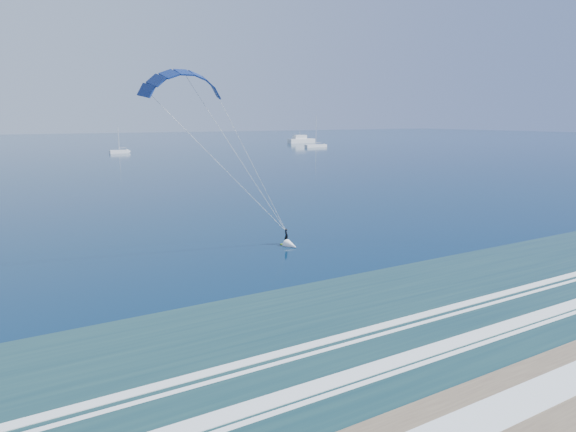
# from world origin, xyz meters

# --- Properties ---
(ground) EXTENTS (900.00, 900.00, 0.00)m
(ground) POSITION_xyz_m (0.00, 0.00, 0.00)
(ground) COLOR #072842
(ground) RESTS_ON ground
(kitesurfer_rig) EXTENTS (17.22, 4.92, 17.91)m
(kitesurfer_rig) POSITION_xyz_m (0.60, 29.42, 9.28)
(kitesurfer_rig) COLOR #87CD18
(kitesurfer_rig) RESTS_ON ground
(motor_yacht) EXTENTS (14.77, 3.94, 6.13)m
(motor_yacht) POSITION_xyz_m (124.63, 214.19, 1.61)
(motor_yacht) COLOR white
(motor_yacht) RESTS_ON ground
(sailboat_3) EXTENTS (6.83, 2.40, 9.74)m
(sailboat_3) POSITION_xyz_m (24.55, 181.53, 0.67)
(sailboat_3) COLOR white
(sailboat_3) RESTS_ON ground
(sailboat_4) EXTENTS (10.49, 2.40, 13.97)m
(sailboat_4) POSITION_xyz_m (109.11, 177.40, 0.70)
(sailboat_4) COLOR white
(sailboat_4) RESTS_ON ground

